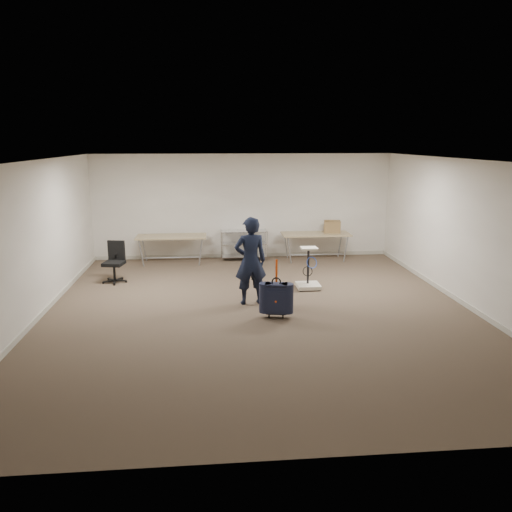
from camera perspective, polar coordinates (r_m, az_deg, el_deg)
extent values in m
plane|color=#46372A|center=(9.46, 0.39, -6.31)|extent=(9.00, 9.00, 0.00)
plane|color=beige|center=(13.53, -1.50, 5.69)|extent=(8.00, 0.00, 8.00)
plane|color=beige|center=(4.80, 5.79, -8.29)|extent=(8.00, 0.00, 8.00)
plane|color=beige|center=(9.57, -24.18, 1.44)|extent=(0.00, 9.00, 9.00)
plane|color=beige|center=(10.29, 23.18, 2.27)|extent=(0.00, 9.00, 9.00)
plane|color=white|center=(8.93, 0.42, 10.89)|extent=(8.00, 8.00, 0.00)
cube|color=beige|center=(13.75, -1.46, 0.10)|extent=(8.00, 0.02, 0.10)
cube|color=beige|center=(9.90, -23.39, -6.23)|extent=(0.02, 9.00, 0.10)
cube|color=beige|center=(10.60, 22.48, -4.91)|extent=(0.02, 9.00, 0.10)
cube|color=#96845C|center=(13.10, -9.64, 2.22)|extent=(1.80, 0.75, 0.03)
cylinder|color=#9A9DA2|center=(13.22, -9.55, -0.18)|extent=(1.50, 0.02, 0.02)
cylinder|color=#9A9DA2|center=(12.96, -12.98, 0.30)|extent=(0.13, 0.04, 0.69)
cylinder|color=#9A9DA2|center=(12.84, -6.34, 0.44)|extent=(0.13, 0.04, 0.69)
cylinder|color=#9A9DA2|center=(13.54, -12.66, 0.86)|extent=(0.13, 0.04, 0.69)
cylinder|color=#9A9DA2|center=(13.43, -6.30, 1.00)|extent=(0.13, 0.04, 0.69)
cube|color=#96845C|center=(13.36, 6.85, 2.51)|extent=(1.80, 0.75, 0.03)
cylinder|color=#9A9DA2|center=(13.47, 6.78, 0.16)|extent=(1.50, 0.02, 0.02)
cylinder|color=#9A9DA2|center=(13.00, 3.84, 0.65)|extent=(0.13, 0.04, 0.69)
cylinder|color=#9A9DA2|center=(13.32, 10.23, 0.77)|extent=(0.13, 0.04, 0.69)
cylinder|color=#9A9DA2|center=(13.58, 3.45, 1.19)|extent=(0.13, 0.04, 0.69)
cylinder|color=#9A9DA2|center=(13.89, 9.58, 1.30)|extent=(0.13, 0.04, 0.69)
cylinder|color=silver|center=(13.15, -3.93, 1.02)|extent=(0.02, 0.02, 0.80)
cylinder|color=silver|center=(13.23, 1.27, 1.13)|extent=(0.02, 0.02, 0.80)
cylinder|color=silver|center=(13.59, -3.98, 1.42)|extent=(0.02, 0.02, 0.80)
cylinder|color=silver|center=(13.67, 1.06, 1.52)|extent=(0.02, 0.02, 0.80)
cube|color=silver|center=(13.46, -1.38, 0.03)|extent=(1.20, 0.45, 0.02)
cube|color=silver|center=(13.39, -1.39, 1.49)|extent=(1.20, 0.45, 0.02)
cube|color=silver|center=(13.32, -1.40, 2.88)|extent=(1.20, 0.45, 0.01)
imported|color=black|center=(9.66, -0.64, -0.56)|extent=(0.68, 0.49, 1.73)
cube|color=#161F32|center=(9.01, 2.32, -4.82)|extent=(0.43, 0.30, 0.54)
cube|color=black|center=(9.12, 2.31, -6.49)|extent=(0.38, 0.22, 0.03)
cylinder|color=black|center=(9.12, 1.51, -6.82)|extent=(0.04, 0.08, 0.07)
cylinder|color=black|center=(9.11, 3.09, -6.87)|extent=(0.04, 0.08, 0.07)
torus|color=black|center=(8.92, 2.34, -2.96)|extent=(0.17, 0.06, 0.17)
cube|color=#FD4C0D|center=(8.88, 2.36, -1.70)|extent=(0.04, 0.01, 0.42)
cylinder|color=black|center=(11.77, -15.83, -2.70)|extent=(0.56, 0.56, 0.08)
cylinder|color=black|center=(11.72, -15.88, -1.80)|extent=(0.06, 0.06, 0.37)
cube|color=black|center=(11.67, -15.95, -0.82)|extent=(0.50, 0.50, 0.07)
cube|color=black|center=(11.80, -15.66, 0.65)|extent=(0.40, 0.13, 0.45)
cube|color=beige|center=(10.92, 5.98, -3.39)|extent=(0.50, 0.50, 0.08)
cylinder|color=black|center=(10.71, 5.14, -3.93)|extent=(0.06, 0.06, 0.04)
cylinder|color=black|center=(10.85, 5.98, -1.11)|extent=(0.05, 0.05, 0.79)
cube|color=beige|center=(10.71, 6.09, 0.88)|extent=(0.35, 0.30, 0.04)
torus|color=blue|center=(10.71, 6.39, -0.75)|extent=(0.25, 0.10, 0.24)
cube|color=#996D47|center=(13.51, 8.70, 3.34)|extent=(0.48, 0.39, 0.32)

